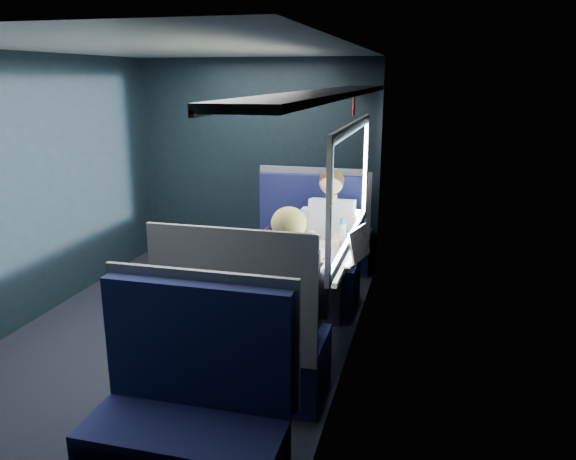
% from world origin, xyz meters
% --- Properties ---
extents(ground, '(2.80, 4.20, 0.01)m').
position_xyz_m(ground, '(0.00, 0.00, -0.01)').
color(ground, black).
extents(room_shell, '(3.00, 4.40, 2.40)m').
position_xyz_m(room_shell, '(0.02, 0.00, 1.48)').
color(room_shell, black).
rests_on(room_shell, ground).
extents(table, '(0.62, 1.00, 0.74)m').
position_xyz_m(table, '(1.03, 0.00, 0.66)').
color(table, '#54565E').
rests_on(table, ground).
extents(seat_bay_near, '(1.05, 0.62, 1.26)m').
position_xyz_m(seat_bay_near, '(0.84, 0.87, 0.42)').
color(seat_bay_near, '#0C0F37').
rests_on(seat_bay_near, ground).
extents(seat_bay_far, '(1.04, 0.62, 1.26)m').
position_xyz_m(seat_bay_far, '(0.85, -0.87, 0.41)').
color(seat_bay_far, '#0C0F37').
rests_on(seat_bay_far, ground).
extents(seat_row_front, '(1.04, 0.51, 1.16)m').
position_xyz_m(seat_row_front, '(0.85, 1.80, 0.41)').
color(seat_row_front, '#0C0F37').
rests_on(seat_row_front, ground).
extents(seat_row_back, '(1.04, 0.51, 1.16)m').
position_xyz_m(seat_row_back, '(0.85, -1.80, 0.41)').
color(seat_row_back, '#0C0F37').
rests_on(seat_row_back, ground).
extents(man, '(0.53, 0.56, 1.32)m').
position_xyz_m(man, '(1.10, 0.70, 0.72)').
color(man, black).
rests_on(man, ground).
extents(woman, '(0.53, 0.56, 1.32)m').
position_xyz_m(woman, '(1.10, -0.71, 0.73)').
color(woman, black).
rests_on(woman, ground).
extents(papers, '(0.51, 0.72, 0.01)m').
position_xyz_m(papers, '(1.03, -0.11, 0.74)').
color(papers, white).
rests_on(papers, table).
extents(laptop, '(0.33, 0.39, 0.26)m').
position_xyz_m(laptop, '(1.39, 0.00, 0.81)').
color(laptop, silver).
rests_on(laptop, table).
extents(bottle_small, '(0.07, 0.07, 0.23)m').
position_xyz_m(bottle_small, '(1.26, 0.37, 0.84)').
color(bottle_small, silver).
rests_on(bottle_small, table).
extents(cup, '(0.07, 0.07, 0.09)m').
position_xyz_m(cup, '(1.33, 0.44, 0.79)').
color(cup, white).
rests_on(cup, table).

